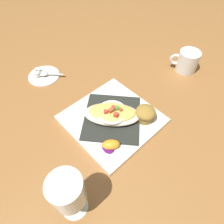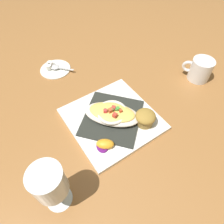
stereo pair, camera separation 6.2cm
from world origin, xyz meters
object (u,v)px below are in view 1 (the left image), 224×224
object	(u,v)px
orange_garnish	(110,145)
coffee_mug	(187,62)
square_plate	(112,119)
creamer_saucer	(44,75)
spoon	(44,74)
stemmed_glass	(68,193)
creamer_cup_1	(36,75)
creamer_cup_0	(38,71)
gratin_dish	(112,113)
muffin	(145,114)

from	to	relation	value
orange_garnish	coffee_mug	world-z (taller)	coffee_mug
square_plate	creamer_saucer	distance (m)	0.34
spoon	coffee_mug	bearing A→B (deg)	39.98
stemmed_glass	creamer_saucer	distance (m)	0.52
square_plate	creamer_cup_1	distance (m)	0.36
square_plate	creamer_cup_0	distance (m)	0.37
gratin_dish	creamer_saucer	world-z (taller)	gratin_dish
muffin	creamer_saucer	world-z (taller)	muffin
creamer_cup_1	muffin	bearing A→B (deg)	8.05
gratin_dish	muffin	size ratio (longest dim) A/B	3.18
creamer_cup_1	creamer_cup_0	bearing A→B (deg)	121.04
creamer_saucer	spoon	bearing A→B (deg)	31.04
creamer_cup_0	creamer_cup_1	size ratio (longest dim) A/B	1.00
spoon	creamer_cup_1	distance (m)	0.03
gratin_dish	spoon	world-z (taller)	gratin_dish
stemmed_glass	coffee_mug	bearing A→B (deg)	89.22
creamer_saucer	creamer_cup_1	world-z (taller)	creamer_cup_1
coffee_mug	creamer_cup_1	world-z (taller)	coffee_mug
square_plate	creamer_cup_1	size ratio (longest dim) A/B	11.04
creamer_saucer	creamer_cup_1	xyz separation A→B (m)	(-0.01, -0.02, 0.01)
gratin_dish	coffee_mug	size ratio (longest dim) A/B	1.86
orange_garnish	creamer_saucer	bearing A→B (deg)	165.18
creamer_saucer	creamer_cup_0	bearing A→B (deg)	-174.74
stemmed_glass	creamer_saucer	bearing A→B (deg)	146.05
creamer_saucer	square_plate	bearing A→B (deg)	-3.05
spoon	creamer_cup_1	size ratio (longest dim) A/B	3.93
orange_garnish	stemmed_glass	world-z (taller)	stemmed_glass
square_plate	gratin_dish	bearing A→B (deg)	-19.11
orange_garnish	creamer_saucer	size ratio (longest dim) A/B	0.54
creamer_cup_1	coffee_mug	bearing A→B (deg)	40.69
coffee_mug	stemmed_glass	bearing A→B (deg)	-90.78
gratin_dish	muffin	world-z (taller)	same
creamer_saucer	creamer_cup_0	distance (m)	0.03
muffin	orange_garnish	world-z (taller)	muffin
gratin_dish	creamer_cup_1	distance (m)	0.36
square_plate	creamer_cup_0	world-z (taller)	creamer_cup_0
muffin	square_plate	bearing A→B (deg)	-145.98
orange_garnish	creamer_cup_1	xyz separation A→B (m)	(-0.41, 0.08, -0.01)
coffee_mug	creamer_cup_1	distance (m)	0.59
square_plate	creamer_saucer	xyz separation A→B (m)	(-0.34, 0.02, -0.00)
muffin	spoon	xyz separation A→B (m)	(-0.42, -0.04, -0.03)
muffin	spoon	size ratio (longest dim) A/B	0.66
stemmed_glass	spoon	bearing A→B (deg)	145.64
muffin	coffee_mug	distance (m)	0.32
muffin	creamer_saucer	distance (m)	0.43
coffee_mug	creamer_cup_0	bearing A→B (deg)	-141.60
coffee_mug	creamer_saucer	xyz separation A→B (m)	(-0.43, -0.36, -0.03)
muffin	coffee_mug	xyz separation A→B (m)	(0.00, 0.32, -0.00)
gratin_dish	creamer_saucer	distance (m)	0.34
muffin	creamer_cup_1	size ratio (longest dim) A/B	2.58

